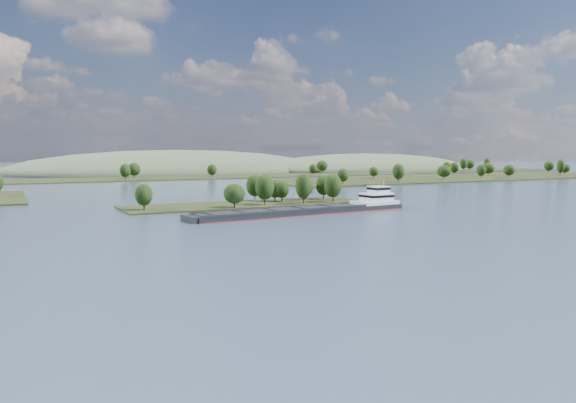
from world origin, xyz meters
TOP-DOWN VIEW (x-y plane):
  - ground at (0.00, 120.00)m, footprint 1800.00×1800.00m
  - tree_island at (7.39, 178.62)m, footprint 100.00×31.21m
  - right_bank at (231.71, 299.40)m, footprint 320.00×90.00m
  - back_shoreline at (8.55, 399.75)m, footprint 900.00×60.00m
  - hill_east at (260.00, 470.00)m, footprint 260.00×140.00m
  - hill_west at (60.00, 500.00)m, footprint 320.00×160.00m
  - cargo_barge at (12.35, 143.02)m, footprint 88.43×19.56m

SIDE VIEW (x-z plane):
  - ground at x=0.00m, z-range 0.00..0.00m
  - hill_east at x=260.00m, z-range -18.00..18.00m
  - hill_west at x=60.00m, z-range -22.00..22.00m
  - back_shoreline at x=8.55m, z-range -6.77..8.21m
  - right_bank at x=231.71m, z-range -6.66..8.59m
  - cargo_barge at x=12.35m, z-range -4.44..7.43m
  - tree_island at x=7.39m, z-range -3.04..10.80m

